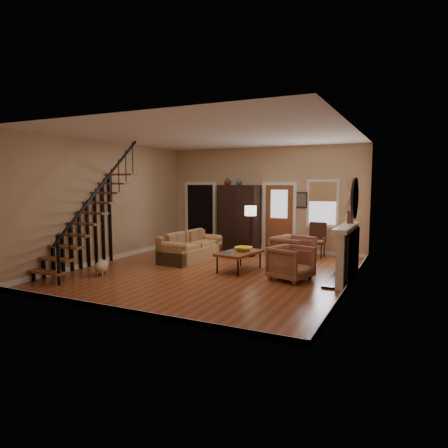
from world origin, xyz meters
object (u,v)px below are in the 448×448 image
at_px(sofa, 191,248).
at_px(armchair_right, 293,252).
at_px(armchair_left, 291,263).
at_px(side_chair, 316,240).
at_px(floor_lamp, 250,231).
at_px(coffee_table, 239,261).
at_px(armoire, 239,218).

relative_size(sofa, armchair_right, 2.19).
distance_m(armchair_left, side_chair, 2.93).
height_order(floor_lamp, side_chair, floor_lamp).
bearing_deg(sofa, side_chair, 37.93).
bearing_deg(floor_lamp, sofa, -133.23).
height_order(coffee_table, side_chair, side_chair).
distance_m(armchair_right, side_chair, 1.71).
relative_size(floor_lamp, side_chair, 1.47).
height_order(sofa, armchair_right, armchair_right).
relative_size(armchair_right, floor_lamp, 0.61).
xyz_separation_m(armoire, armchair_left, (2.66, -3.12, -0.66)).
xyz_separation_m(armoire, side_chair, (2.55, -0.20, -0.54)).
xyz_separation_m(armoire, sofa, (-0.50, -2.20, -0.68)).
distance_m(coffee_table, armchair_left, 1.47).
bearing_deg(armchair_left, coffee_table, 93.36).
bearing_deg(armoire, floor_lamp, -48.84).
bearing_deg(floor_lamp, side_chair, 20.28).
distance_m(armoire, floor_lamp, 1.18).
bearing_deg(coffee_table, side_chair, 62.91).
bearing_deg(armoire, coffee_table, -66.03).
xyz_separation_m(sofa, armchair_left, (3.15, -0.93, 0.01)).
relative_size(armchair_left, armchair_right, 0.92).
bearing_deg(armchair_left, armchair_right, 31.15).
distance_m(armchair_right, floor_lamp, 1.93).
bearing_deg(coffee_table, sofa, 161.61).
bearing_deg(armoire, armchair_left, -49.63).
relative_size(coffee_table, armchair_left, 1.48).
bearing_deg(sofa, coffee_table, -13.68).
xyz_separation_m(armchair_left, floor_lamp, (-1.90, 2.26, 0.37)).
bearing_deg(armoire, side_chair, -4.48).
height_order(armoire, sofa, armoire).
height_order(sofa, coffee_table, sofa).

